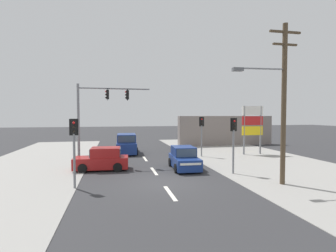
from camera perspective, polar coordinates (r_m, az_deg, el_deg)
ground_plane at (r=14.85m, az=-1.24°, el=-12.21°), size 140.00×140.00×0.00m
lane_dash_near at (r=12.96m, az=0.46°, el=-14.39°), size 0.20×2.40×0.01m
lane_dash_mid at (r=17.72m, az=-3.06°, el=-9.77°), size 0.20×2.40×0.01m
lane_dash_far at (r=22.59m, az=-5.04°, el=-7.11°), size 0.20×2.40×0.01m
kerb_right_verge at (r=20.24m, az=23.80°, el=-8.41°), size 10.00×44.00×0.02m
kerb_left_verge at (r=19.40m, az=-29.58°, el=-9.00°), size 8.00×40.00×0.02m
utility_pole_foreground_right at (r=15.24m, az=23.43°, el=5.57°), size 3.78×0.47×8.57m
traffic_signal_mast at (r=19.93m, az=-15.24°, el=3.50°), size 5.29×0.47×6.00m
pedestal_signal_right_kerb at (r=17.05m, az=14.09°, el=-2.13°), size 0.44×0.29×3.56m
pedestal_signal_left_kerb at (r=14.10m, az=-19.78°, el=-3.15°), size 0.44×0.30×3.56m
pedestal_signal_far_median at (r=23.58m, az=7.33°, el=-0.81°), size 0.44×0.30×3.56m
shopping_plaza_sign at (r=25.96m, az=17.91°, el=0.64°), size 2.10×0.16×4.60m
shopfront_wall_far at (r=33.12m, az=12.45°, el=-0.97°), size 12.00×1.00×3.60m
hatchback_oncoming_near at (r=18.50m, az=-14.06°, el=-7.12°), size 3.71×1.93×1.53m
suv_oncoming_mid at (r=25.85m, az=-9.03°, el=-3.94°), size 2.20×4.61×1.90m
hatchback_kerbside_parked at (r=18.36m, az=3.51°, el=-7.12°), size 1.91×3.70×1.53m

